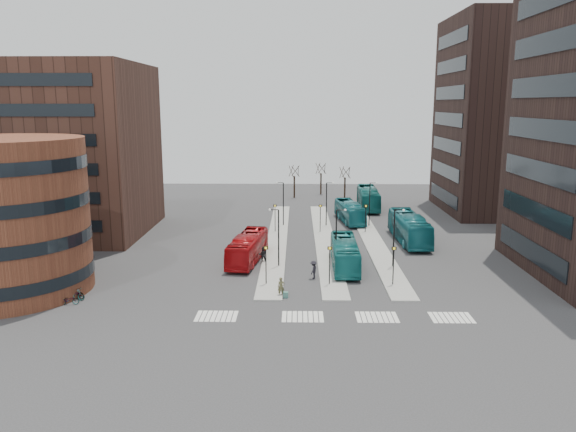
{
  "coord_description": "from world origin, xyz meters",
  "views": [
    {
      "loc": [
        -1.48,
        -38.9,
        16.99
      ],
      "look_at": [
        -2.46,
        20.44,
        5.0
      ],
      "focal_mm": 35.0,
      "sensor_mm": 36.0,
      "label": 1
    }
  ],
  "objects_px": {
    "commuter_c": "(314,270)",
    "bicycle_far": "(74,295)",
    "suitcase": "(286,295)",
    "traveller": "(281,287)",
    "bicycle_mid": "(76,293)",
    "red_bus": "(248,248)",
    "teal_bus_d": "(368,198)",
    "commuter_a": "(263,255)",
    "commuter_b": "(341,267)",
    "teal_bus_b": "(350,212)",
    "teal_bus_a": "(345,254)",
    "teal_bus_c": "(409,228)",
    "bicycle_near": "(69,300)"
  },
  "relations": [
    {
      "from": "teal_bus_d",
      "to": "bicycle_near",
      "type": "xyz_separation_m",
      "value": [
        -31.13,
        -45.15,
        -1.3
      ]
    },
    {
      "from": "teal_bus_b",
      "to": "bicycle_near",
      "type": "xyz_separation_m",
      "value": [
        -27.16,
        -34.58,
        -1.04
      ]
    },
    {
      "from": "teal_bus_a",
      "to": "bicycle_near",
      "type": "relative_size",
      "value": 6.66
    },
    {
      "from": "commuter_a",
      "to": "commuter_c",
      "type": "distance_m",
      "value": 7.8
    },
    {
      "from": "commuter_b",
      "to": "teal_bus_d",
      "type": "bearing_deg",
      "value": -24.24
    },
    {
      "from": "teal_bus_c",
      "to": "commuter_a",
      "type": "relative_size",
      "value": 7.29
    },
    {
      "from": "teal_bus_d",
      "to": "traveller",
      "type": "distance_m",
      "value": 44.64
    },
    {
      "from": "teal_bus_a",
      "to": "bicycle_near",
      "type": "bearing_deg",
      "value": -153.78
    },
    {
      "from": "traveller",
      "to": "bicycle_far",
      "type": "height_order",
      "value": "traveller"
    },
    {
      "from": "teal_bus_b",
      "to": "traveller",
      "type": "xyz_separation_m",
      "value": [
        -9.05,
        -32.12,
        -0.61
      ]
    },
    {
      "from": "teal_bus_c",
      "to": "commuter_c",
      "type": "relative_size",
      "value": 6.91
    },
    {
      "from": "teal_bus_b",
      "to": "teal_bus_c",
      "type": "height_order",
      "value": "teal_bus_c"
    },
    {
      "from": "commuter_a",
      "to": "commuter_b",
      "type": "xyz_separation_m",
      "value": [
        8.1,
        -4.6,
        -0.02
      ]
    },
    {
      "from": "red_bus",
      "to": "bicycle_mid",
      "type": "height_order",
      "value": "red_bus"
    },
    {
      "from": "teal_bus_a",
      "to": "teal_bus_d",
      "type": "height_order",
      "value": "teal_bus_d"
    },
    {
      "from": "red_bus",
      "to": "bicycle_far",
      "type": "height_order",
      "value": "red_bus"
    },
    {
      "from": "teal_bus_c",
      "to": "bicycle_mid",
      "type": "distance_m",
      "value": 39.69
    },
    {
      "from": "teal_bus_c",
      "to": "commuter_c",
      "type": "distance_m",
      "value": 19.56
    },
    {
      "from": "commuter_c",
      "to": "bicycle_near",
      "type": "xyz_separation_m",
      "value": [
        -21.16,
        -7.62,
        -0.48
      ]
    },
    {
      "from": "teal_bus_c",
      "to": "commuter_a",
      "type": "distance_m",
      "value": 20.05
    },
    {
      "from": "teal_bus_b",
      "to": "commuter_c",
      "type": "height_order",
      "value": "teal_bus_b"
    },
    {
      "from": "teal_bus_d",
      "to": "commuter_a",
      "type": "height_order",
      "value": "teal_bus_d"
    },
    {
      "from": "suitcase",
      "to": "commuter_c",
      "type": "relative_size",
      "value": 0.29
    },
    {
      "from": "teal_bus_d",
      "to": "bicycle_far",
      "type": "height_order",
      "value": "teal_bus_d"
    },
    {
      "from": "suitcase",
      "to": "teal_bus_d",
      "type": "distance_m",
      "value": 44.92
    },
    {
      "from": "bicycle_near",
      "to": "bicycle_far",
      "type": "bearing_deg",
      "value": -8.26
    },
    {
      "from": "commuter_c",
      "to": "bicycle_far",
      "type": "relative_size",
      "value": 0.95
    },
    {
      "from": "suitcase",
      "to": "teal_bus_a",
      "type": "distance_m",
      "value": 11.25
    },
    {
      "from": "red_bus",
      "to": "bicycle_mid",
      "type": "distance_m",
      "value": 18.72
    },
    {
      "from": "bicycle_mid",
      "to": "red_bus",
      "type": "bearing_deg",
      "value": -27.24
    },
    {
      "from": "suitcase",
      "to": "commuter_b",
      "type": "relative_size",
      "value": 0.32
    },
    {
      "from": "teal_bus_c",
      "to": "traveller",
      "type": "relative_size",
      "value": 7.3
    },
    {
      "from": "teal_bus_a",
      "to": "commuter_a",
      "type": "distance_m",
      "value": 8.92
    },
    {
      "from": "bicycle_near",
      "to": "bicycle_mid",
      "type": "distance_m",
      "value": 1.5
    },
    {
      "from": "red_bus",
      "to": "traveller",
      "type": "height_order",
      "value": "red_bus"
    },
    {
      "from": "teal_bus_b",
      "to": "commuter_a",
      "type": "distance_m",
      "value": 24.12
    },
    {
      "from": "teal_bus_d",
      "to": "commuter_b",
      "type": "bearing_deg",
      "value": -99.11
    },
    {
      "from": "bicycle_near",
      "to": "teal_bus_b",
      "type": "bearing_deg",
      "value": -46.41
    },
    {
      "from": "bicycle_far",
      "to": "red_bus",
      "type": "bearing_deg",
      "value": -40.91
    },
    {
      "from": "teal_bus_b",
      "to": "teal_bus_c",
      "type": "distance_m",
      "value": 13.36
    },
    {
      "from": "suitcase",
      "to": "teal_bus_a",
      "type": "height_order",
      "value": "teal_bus_a"
    },
    {
      "from": "teal_bus_c",
      "to": "traveller",
      "type": "bearing_deg",
      "value": -128.85
    },
    {
      "from": "red_bus",
      "to": "teal_bus_d",
      "type": "distance_m",
      "value": 35.73
    },
    {
      "from": "teal_bus_c",
      "to": "commuter_b",
      "type": "bearing_deg",
      "value": -125.9
    },
    {
      "from": "traveller",
      "to": "bicycle_mid",
      "type": "height_order",
      "value": "traveller"
    },
    {
      "from": "teal_bus_b",
      "to": "commuter_a",
      "type": "xyz_separation_m",
      "value": [
        -11.35,
        -21.28,
        -0.6
      ]
    },
    {
      "from": "bicycle_far",
      "to": "bicycle_near",
      "type": "bearing_deg",
      "value": -172.58
    },
    {
      "from": "teal_bus_c",
      "to": "teal_bus_d",
      "type": "relative_size",
      "value": 1.01
    },
    {
      "from": "teal_bus_c",
      "to": "commuter_c",
      "type": "height_order",
      "value": "teal_bus_c"
    },
    {
      "from": "commuter_a",
      "to": "bicycle_far",
      "type": "distance_m",
      "value": 19.97
    }
  ]
}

